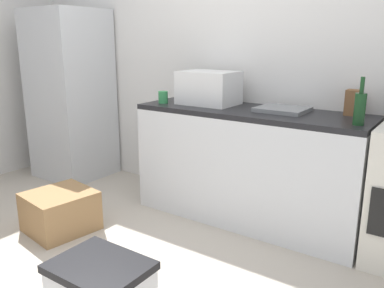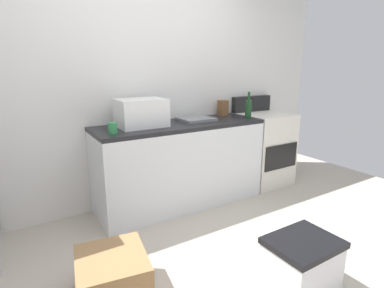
% 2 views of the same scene
% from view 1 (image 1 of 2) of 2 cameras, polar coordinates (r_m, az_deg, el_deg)
% --- Properties ---
extents(ground_plane, '(6.00, 6.00, 0.00)m').
position_cam_1_polar(ground_plane, '(2.67, -10.73, -17.72)').
color(ground_plane, '#B2A899').
extents(wall_back, '(5.00, 0.10, 2.60)m').
position_cam_1_polar(wall_back, '(3.51, 6.81, 12.63)').
color(wall_back, silver).
rests_on(wall_back, ground_plane).
extents(kitchen_counter, '(1.80, 0.60, 0.90)m').
position_cam_1_polar(kitchen_counter, '(3.21, 8.15, -3.04)').
color(kitchen_counter, silver).
rests_on(kitchen_counter, ground_plane).
extents(refrigerator, '(0.68, 0.66, 1.72)m').
position_cam_1_polar(refrigerator, '(4.37, -16.88, 6.68)').
color(refrigerator, silver).
rests_on(refrigerator, ground_plane).
extents(microwave, '(0.46, 0.34, 0.27)m').
position_cam_1_polar(microwave, '(3.32, 2.40, 8.02)').
color(microwave, white).
rests_on(microwave, kitchen_counter).
extents(sink_basin, '(0.36, 0.32, 0.03)m').
position_cam_1_polar(sink_basin, '(3.06, 12.79, 4.84)').
color(sink_basin, slate).
rests_on(sink_basin, kitchen_counter).
extents(wine_bottle, '(0.07, 0.07, 0.30)m').
position_cam_1_polar(wine_bottle, '(2.70, 22.84, 4.81)').
color(wine_bottle, '#193F1E').
rests_on(wine_bottle, kitchen_counter).
extents(coffee_mug, '(0.08, 0.08, 0.10)m').
position_cam_1_polar(coffee_mug, '(3.39, -4.14, 6.68)').
color(coffee_mug, '#338C4C').
rests_on(coffee_mug, kitchen_counter).
extents(knife_block, '(0.10, 0.10, 0.18)m').
position_cam_1_polar(knife_block, '(3.04, 22.03, 5.50)').
color(knife_block, brown).
rests_on(knife_block, kitchen_counter).
extents(cardboard_box_medium, '(0.50, 0.53, 0.30)m').
position_cam_1_polar(cardboard_box_medium, '(3.24, -18.28, -9.11)').
color(cardboard_box_medium, olive).
rests_on(cardboard_box_medium, ground_plane).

